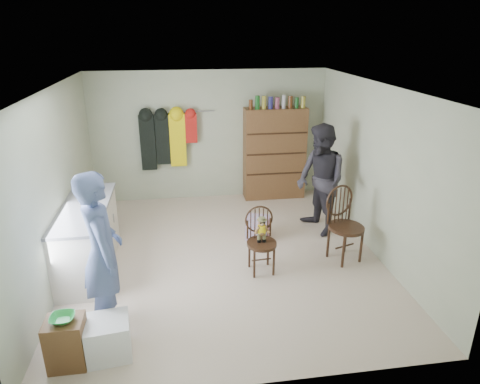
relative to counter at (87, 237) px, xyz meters
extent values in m
plane|color=beige|center=(1.95, 0.00, -0.47)|extent=(5.00, 5.00, 0.00)
plane|color=beige|center=(1.95, 2.50, 0.78)|extent=(4.50, 0.00, 4.50)
plane|color=beige|center=(-0.30, 0.00, 0.78)|extent=(0.00, 5.00, 5.00)
plane|color=beige|center=(4.20, 0.00, 0.78)|extent=(0.00, 5.00, 5.00)
plane|color=white|center=(1.95, 0.00, 2.03)|extent=(5.00, 5.00, 0.00)
cube|color=silver|center=(0.00, 0.00, -0.02)|extent=(0.60, 1.80, 0.90)
cube|color=slate|center=(0.00, 0.00, 0.45)|extent=(0.64, 1.86, 0.04)
cylinder|color=#99999E|center=(0.31, -0.45, 0.07)|extent=(0.02, 0.02, 0.14)
cylinder|color=#99999E|center=(0.31, 0.45, 0.07)|extent=(0.02, 0.02, 0.14)
cube|color=brown|center=(0.12, -1.95, -0.20)|extent=(0.37, 0.32, 0.53)
imported|color=green|center=(0.12, -1.95, 0.09)|extent=(0.24, 0.24, 0.06)
cube|color=white|center=(0.50, -1.87, -0.26)|extent=(0.49, 0.47, 0.42)
cylinder|color=#3D2415|center=(2.40, -0.49, -0.04)|extent=(0.44, 0.44, 0.04)
cylinder|color=#3D2415|center=(2.27, -0.63, -0.26)|extent=(0.03, 0.03, 0.41)
cylinder|color=#3D2415|center=(2.55, -0.61, -0.26)|extent=(0.03, 0.03, 0.41)
cylinder|color=#3D2415|center=(2.25, -0.35, -0.26)|extent=(0.03, 0.03, 0.41)
cylinder|color=#3D2415|center=(2.53, -0.33, -0.26)|extent=(0.03, 0.03, 0.41)
torus|color=#3D2415|center=(2.39, -0.32, 0.26)|extent=(0.40, 0.05, 0.40)
cylinder|color=#3D2415|center=(2.22, -0.34, 0.12)|extent=(0.03, 0.03, 0.28)
cylinder|color=#3D2415|center=(2.56, -0.32, 0.12)|extent=(0.03, 0.03, 0.28)
cylinder|color=yellow|center=(2.40, -0.47, 0.18)|extent=(0.12, 0.12, 0.11)
cylinder|color=#475128|center=(2.40, -0.47, 0.07)|extent=(0.07, 0.07, 0.17)
sphere|color=#9E7042|center=(2.40, -0.47, 0.28)|extent=(0.10, 0.10, 0.10)
cylinder|color=#475128|center=(2.40, -0.47, 0.33)|extent=(0.09, 0.09, 0.03)
cube|color=black|center=(2.40, -0.52, 0.29)|extent=(0.07, 0.01, 0.02)
cylinder|color=#3D2415|center=(3.68, -0.34, 0.05)|extent=(0.63, 0.63, 0.05)
cylinder|color=#3D2415|center=(3.57, -0.55, -0.22)|extent=(0.04, 0.04, 0.49)
cylinder|color=#3D2415|center=(3.89, -0.45, -0.22)|extent=(0.04, 0.04, 0.49)
cylinder|color=#3D2415|center=(3.46, -0.23, -0.22)|extent=(0.04, 0.04, 0.49)
cylinder|color=#3D2415|center=(3.77, -0.12, -0.22)|extent=(0.04, 0.04, 0.49)
torus|color=#3D2415|center=(3.61, -0.16, 0.40)|extent=(0.47, 0.19, 0.48)
cylinder|color=#3D2415|center=(3.43, -0.23, 0.24)|extent=(0.03, 0.03, 0.33)
cylinder|color=#3D2415|center=(3.80, -0.10, 0.24)|extent=(0.03, 0.03, 0.33)
cube|color=pink|center=(2.54, 0.51, -0.28)|extent=(0.44, 0.39, 0.38)
imported|color=#506093|center=(0.45, -1.38, 0.47)|extent=(0.63, 0.79, 1.88)
imported|color=#2D2B33|center=(3.58, 0.63, 0.44)|extent=(0.88, 1.03, 1.82)
cube|color=brown|center=(3.20, 2.30, 0.43)|extent=(1.20, 0.38, 1.80)
cube|color=#3D2415|center=(3.20, 2.11, 0.08)|extent=(1.16, 0.02, 0.03)
cube|color=#3D2415|center=(3.20, 2.11, 0.48)|extent=(1.16, 0.02, 0.03)
cube|color=#3D2415|center=(3.20, 2.11, 0.88)|extent=(1.16, 0.02, 0.03)
cylinder|color=#592D14|center=(2.70, 2.20, 1.42)|extent=(0.07, 0.07, 0.18)
cylinder|color=#19591E|center=(2.82, 2.20, 1.45)|extent=(0.08, 0.08, 0.25)
cylinder|color=#A59933|center=(2.95, 2.20, 1.45)|extent=(0.08, 0.08, 0.24)
cylinder|color=navy|center=(3.07, 2.20, 1.44)|extent=(0.09, 0.09, 0.23)
cylinder|color=#8C3F59|center=(3.20, 2.20, 1.43)|extent=(0.08, 0.08, 0.21)
cylinder|color=#B2B2B7|center=(3.32, 2.20, 1.45)|extent=(0.07, 0.07, 0.25)
cylinder|color=#592D14|center=(3.45, 2.20, 1.44)|extent=(0.09, 0.09, 0.23)
cylinder|color=#19591E|center=(3.57, 2.20, 1.43)|extent=(0.07, 0.07, 0.20)
cylinder|color=#A59933|center=(3.70, 2.20, 1.44)|extent=(0.08, 0.08, 0.22)
cylinder|color=#99999E|center=(1.55, 2.44, 1.28)|extent=(1.00, 0.02, 0.02)
cube|color=black|center=(0.77, 2.38, 0.72)|extent=(0.28, 0.10, 1.05)
cube|color=black|center=(1.05, 2.38, 0.77)|extent=(0.26, 0.10, 0.95)
cube|color=yellow|center=(1.33, 2.38, 0.75)|extent=(0.30, 0.10, 1.00)
cube|color=red|center=(1.59, 2.38, 0.97)|extent=(0.22, 0.10, 0.55)
camera|label=1|loc=(1.33, -5.63, 2.76)|focal=32.00mm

